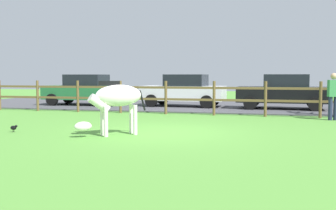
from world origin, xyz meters
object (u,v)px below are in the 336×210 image
Objects in this scene: parked_car_green at (85,90)px; visitor_near_fence at (333,94)px; crow_on_grass at (14,128)px; zebra at (116,100)px; parked_car_black at (283,91)px; parked_car_white at (184,90)px.

parked_car_green is 2.45× the size of visitor_near_fence.
crow_on_grass is 9.58m from parked_car_green.
crow_on_grass is (-2.92, -0.20, -0.80)m from zebra.
parked_car_green is at bearing 161.34° from visitor_near_fence.
crow_on_grass is at bearing -128.23° from parked_car_black.
zebra is 3.03m from crow_on_grass.
zebra is at bearing 3.91° from crow_on_grass.
zebra is 0.38× the size of parked_car_white.
parked_car_black is at bearing 51.77° from crow_on_grass.
parked_car_black is 0.99× the size of parked_car_white.
visitor_near_fence is at bearing 31.28° from crow_on_grass.
parked_car_green is at bearing 105.08° from crow_on_grass.
crow_on_grass is 9.98m from parked_car_white.
parked_car_green is 0.99× the size of parked_car_white.
crow_on_grass is 0.05× the size of parked_car_white.
parked_car_white reaches higher than zebra.
parked_car_white is at bearing 145.97° from visitor_near_fence.
parked_car_black reaches higher than zebra.
crow_on_grass is at bearing -105.35° from parked_car_white.
visitor_near_fence is (6.24, -4.21, 0.06)m from parked_car_white.
zebra is at bearing -115.81° from parked_car_black.
parked_car_green is (-2.49, 9.22, 0.72)m from crow_on_grass.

